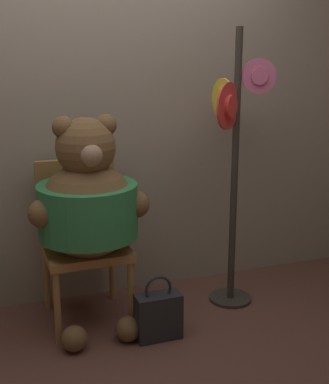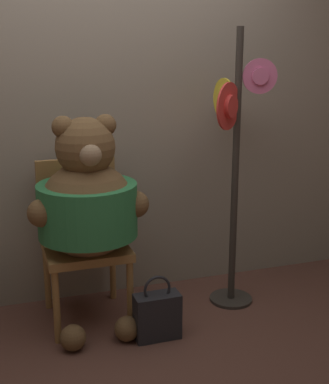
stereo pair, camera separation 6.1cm
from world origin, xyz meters
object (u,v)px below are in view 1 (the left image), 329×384
Objects in this scene: teddy_bear at (88,204)px; hat_display_rack at (232,157)px; chair at (82,234)px; handbag_on_ground at (158,315)px.

teddy_bear is 0.95m from hat_display_rack.
hat_display_rack reaches higher than chair.
hat_display_rack is at bearing 2.16° from teddy_bear.
teddy_bear reaches higher than handbag_on_ground.
chair is at bearing 127.38° from handbag_on_ground.
chair is 1.04m from hat_display_rack.
hat_display_rack is at bearing -8.02° from chair.
chair reaches higher than handbag_on_ground.
hat_display_rack is (0.94, -0.13, 0.44)m from chair.
hat_display_rack is at bearing 27.33° from handbag_on_ground.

